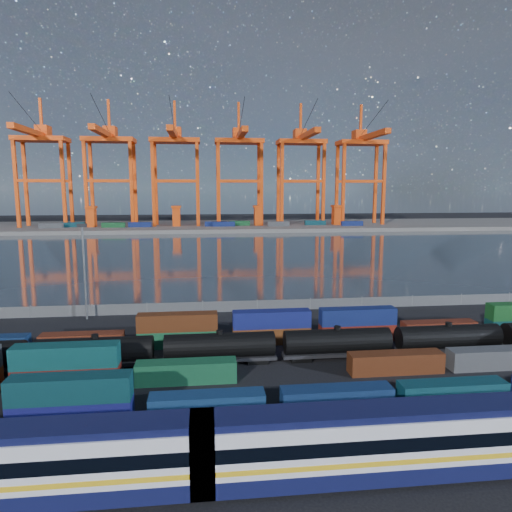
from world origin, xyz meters
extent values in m
plane|color=black|center=(0.00, 0.00, 0.00)|extent=(700.00, 700.00, 0.00)
plane|color=#2A343D|center=(0.00, 105.00, 0.01)|extent=(700.00, 700.00, 0.00)
cube|color=#514F4C|center=(0.00, 210.00, 1.00)|extent=(700.00, 70.00, 2.00)
cone|color=#1E2630|center=(-600.00, 1600.00, 210.00)|extent=(1000.00, 1000.00, 420.00)
cone|color=#1E2630|center=(-200.00, 1600.00, 260.00)|extent=(1100.00, 1100.00, 520.00)
cone|color=#1E2630|center=(200.00, 1600.00, 230.00)|extent=(1040.00, 1040.00, 460.00)
cone|color=#1E2630|center=(600.00, 1600.00, 190.00)|extent=(960.00, 960.00, 380.00)
cone|color=#1E2630|center=(950.00, 1600.00, 150.00)|extent=(840.00, 840.00, 300.00)
cube|color=silver|center=(-22.77, -21.99, 3.23)|extent=(27.82, 3.34, 4.23)
cube|color=#0F1238|center=(-22.77, -21.99, 1.00)|extent=(27.82, 3.40, 1.34)
cube|color=#0F1238|center=(-22.77, -21.99, 5.62)|extent=(27.82, 3.00, 0.56)
cube|color=gold|center=(-22.77, -21.99, 2.34)|extent=(27.84, 3.44, 0.40)
cube|color=black|center=(-22.77, -21.99, 3.67)|extent=(27.84, 3.44, 1.11)
cube|color=black|center=(-13.04, -21.99, 0.39)|extent=(3.34, 2.23, 0.78)
cube|color=silver|center=(3.23, -21.99, 3.23)|extent=(27.82, 3.34, 4.23)
cube|color=#0F1238|center=(3.23, -21.99, 1.00)|extent=(27.82, 3.40, 1.34)
cube|color=#0F1238|center=(3.23, -21.99, 5.62)|extent=(27.82, 3.00, 0.56)
cube|color=gold|center=(3.23, -21.99, 2.34)|extent=(27.84, 3.44, 0.40)
cube|color=black|center=(3.23, -21.99, 3.67)|extent=(27.84, 3.44, 1.11)
cube|color=black|center=(-6.51, -21.99, 0.39)|extent=(3.34, 2.23, 0.78)
cube|color=black|center=(12.96, -21.99, 0.39)|extent=(3.34, 2.23, 0.78)
cube|color=navy|center=(-22.30, -10.86, 1.24)|extent=(11.40, 2.32, 2.47)
cube|color=#0B363D|center=(-22.30, -10.86, 3.71)|extent=(11.40, 2.32, 2.47)
cube|color=navy|center=(-9.38, -10.86, 1.24)|extent=(11.40, 2.32, 2.47)
cube|color=navy|center=(3.72, -10.86, 1.24)|extent=(11.40, 2.32, 2.47)
cube|color=#0D3A46|center=(16.17, -10.86, 1.24)|extent=(11.40, 2.32, 2.47)
cube|color=#5C140D|center=(-25.19, -2.18, 1.26)|extent=(11.67, 2.37, 2.53)
cube|color=#0D4243|center=(-25.19, -2.18, 3.79)|extent=(11.67, 2.37, 2.53)
cube|color=#165332|center=(-11.77, -2.18, 1.26)|extent=(11.67, 2.37, 2.53)
cube|color=#552511|center=(13.71, -2.18, 1.26)|extent=(11.67, 2.37, 2.53)
cube|color=#484B4E|center=(26.58, -2.18, 1.26)|extent=(11.67, 2.37, 2.53)
cube|color=#602413|center=(-26.69, 10.14, 1.23)|extent=(11.31, 2.30, 2.45)
cube|color=#175632|center=(-13.45, 10.14, 1.23)|extent=(11.31, 2.30, 2.45)
cube|color=#542710|center=(-13.45, 10.14, 3.68)|extent=(11.31, 2.30, 2.45)
cube|color=#613013|center=(0.08, 10.14, 1.23)|extent=(11.31, 2.30, 2.45)
cube|color=navy|center=(0.08, 10.14, 3.68)|extent=(11.31, 2.30, 2.45)
cube|color=maroon|center=(13.02, 10.14, 1.23)|extent=(11.31, 2.30, 2.45)
cube|color=navy|center=(13.02, 10.14, 3.68)|extent=(11.31, 2.30, 2.45)
cube|color=#5C2012|center=(25.83, 10.14, 1.23)|extent=(11.31, 2.30, 2.45)
cube|color=black|center=(-33.82, 3.01, 0.33)|extent=(2.71, 1.95, 0.65)
cylinder|color=black|center=(-23.19, 3.01, 2.49)|extent=(14.09, 3.14, 3.14)
cylinder|color=black|center=(-23.19, 3.01, 4.23)|extent=(0.87, 0.87, 0.54)
cube|color=black|center=(-23.19, 3.01, 0.76)|extent=(14.63, 2.17, 0.43)
cube|color=black|center=(-28.07, 3.01, 0.33)|extent=(2.71, 1.95, 0.65)
cube|color=black|center=(-18.32, 3.01, 0.33)|extent=(2.71, 1.95, 0.65)
cylinder|color=black|center=(-7.69, 3.01, 2.49)|extent=(14.09, 3.14, 3.14)
cylinder|color=black|center=(-7.69, 3.01, 4.23)|extent=(0.87, 0.87, 0.54)
cube|color=black|center=(-7.69, 3.01, 0.76)|extent=(14.63, 2.17, 0.43)
cube|color=black|center=(-12.57, 3.01, 0.33)|extent=(2.71, 1.95, 0.65)
cube|color=black|center=(-2.82, 3.01, 0.33)|extent=(2.71, 1.95, 0.65)
cylinder|color=black|center=(7.81, 3.01, 2.49)|extent=(14.09, 3.14, 3.14)
cylinder|color=black|center=(7.81, 3.01, 4.23)|extent=(0.87, 0.87, 0.54)
cube|color=black|center=(7.81, 3.01, 0.76)|extent=(14.63, 2.17, 0.43)
cube|color=black|center=(2.93, 3.01, 0.33)|extent=(2.71, 1.95, 0.65)
cube|color=black|center=(12.68, 3.01, 0.33)|extent=(2.71, 1.95, 0.65)
cylinder|color=black|center=(23.31, 3.01, 2.49)|extent=(14.09, 3.14, 3.14)
cylinder|color=black|center=(23.31, 3.01, 4.23)|extent=(0.87, 0.87, 0.54)
cube|color=black|center=(23.31, 3.01, 0.76)|extent=(14.63, 2.17, 0.43)
cube|color=black|center=(18.43, 3.01, 0.33)|extent=(2.71, 1.95, 0.65)
cube|color=black|center=(28.18, 3.01, 0.33)|extent=(2.71, 1.95, 0.65)
cube|color=#595B5E|center=(0.00, 28.00, 1.00)|extent=(160.00, 0.06, 2.00)
cylinder|color=slate|center=(-40.00, 28.00, 1.10)|extent=(0.12, 0.12, 2.20)
cylinder|color=slate|center=(-30.00, 28.00, 1.10)|extent=(0.12, 0.12, 2.20)
cylinder|color=slate|center=(-20.00, 28.00, 1.10)|extent=(0.12, 0.12, 2.20)
cylinder|color=slate|center=(-10.00, 28.00, 1.10)|extent=(0.12, 0.12, 2.20)
cylinder|color=slate|center=(0.00, 28.00, 1.10)|extent=(0.12, 0.12, 2.20)
cylinder|color=slate|center=(10.00, 28.00, 1.10)|extent=(0.12, 0.12, 2.20)
cylinder|color=slate|center=(20.00, 28.00, 1.10)|extent=(0.12, 0.12, 2.20)
cylinder|color=slate|center=(30.00, 28.00, 1.10)|extent=(0.12, 0.12, 2.20)
cylinder|color=slate|center=(40.00, 28.00, 1.10)|extent=(0.12, 0.12, 2.20)
cylinder|color=slate|center=(50.00, 28.00, 1.10)|extent=(0.12, 0.12, 2.20)
cylinder|color=slate|center=(-30.00, 26.00, 8.00)|extent=(0.36, 0.36, 16.00)
cube|color=black|center=(-30.00, 26.00, 16.30)|extent=(1.60, 0.40, 0.60)
cube|color=#E74610|center=(-106.79, 198.57, 24.12)|extent=(1.72, 1.72, 48.24)
cube|color=#E74610|center=(-106.79, 211.43, 24.12)|extent=(1.72, 1.72, 48.24)
cube|color=#E74610|center=(-83.21, 198.57, 24.12)|extent=(1.72, 1.72, 48.24)
cube|color=#E74610|center=(-83.21, 211.43, 24.12)|extent=(1.72, 1.72, 48.24)
cube|color=#E74610|center=(-95.00, 198.57, 26.53)|extent=(23.59, 1.50, 1.50)
cube|color=#E74610|center=(-95.00, 211.43, 26.53)|extent=(23.59, 1.50, 1.50)
cube|color=#E74610|center=(-95.00, 205.00, 48.24)|extent=(26.80, 15.01, 2.36)
cube|color=#E74610|center=(-95.00, 192.14, 50.39)|extent=(3.22, 51.46, 2.68)
cube|color=#E74610|center=(-95.00, 209.29, 53.07)|extent=(6.43, 8.58, 5.36)
cube|color=#E74610|center=(-95.00, 207.14, 61.11)|extent=(1.29, 1.29, 17.15)
cylinder|color=black|center=(-95.00, 189.56, 57.89)|extent=(0.26, 44.13, 14.56)
cube|color=#E74610|center=(-71.79, 198.57, 24.12)|extent=(1.72, 1.72, 48.24)
cube|color=#E74610|center=(-71.79, 211.43, 24.12)|extent=(1.72, 1.72, 48.24)
cube|color=#E74610|center=(-48.21, 198.57, 24.12)|extent=(1.72, 1.72, 48.24)
cube|color=#E74610|center=(-48.21, 211.43, 24.12)|extent=(1.72, 1.72, 48.24)
cube|color=#E74610|center=(-60.00, 198.57, 26.53)|extent=(23.59, 1.50, 1.50)
cube|color=#E74610|center=(-60.00, 211.43, 26.53)|extent=(23.59, 1.50, 1.50)
cube|color=#E74610|center=(-60.00, 205.00, 48.24)|extent=(26.80, 15.01, 2.36)
cube|color=#E74610|center=(-60.00, 192.14, 50.39)|extent=(3.22, 51.46, 2.68)
cube|color=#E74610|center=(-60.00, 209.29, 53.07)|extent=(6.43, 8.58, 5.36)
cube|color=#E74610|center=(-60.00, 207.14, 61.11)|extent=(1.29, 1.29, 17.15)
cylinder|color=black|center=(-60.00, 189.56, 57.89)|extent=(0.26, 44.13, 14.56)
cube|color=#E74610|center=(-36.79, 198.57, 24.12)|extent=(1.72, 1.72, 48.24)
cube|color=#E74610|center=(-36.79, 211.43, 24.12)|extent=(1.72, 1.72, 48.24)
cube|color=#E74610|center=(-13.21, 198.57, 24.12)|extent=(1.72, 1.72, 48.24)
cube|color=#E74610|center=(-13.21, 211.43, 24.12)|extent=(1.72, 1.72, 48.24)
cube|color=#E74610|center=(-25.00, 198.57, 26.53)|extent=(23.59, 1.50, 1.50)
cube|color=#E74610|center=(-25.00, 211.43, 26.53)|extent=(23.59, 1.50, 1.50)
cube|color=#E74610|center=(-25.00, 205.00, 48.24)|extent=(26.80, 15.01, 2.36)
cube|color=#E74610|center=(-25.00, 192.14, 50.39)|extent=(3.22, 51.46, 2.68)
cube|color=#E74610|center=(-25.00, 209.29, 53.07)|extent=(6.43, 8.58, 5.36)
cube|color=#E74610|center=(-25.00, 207.14, 61.11)|extent=(1.29, 1.29, 17.15)
cylinder|color=black|center=(-25.00, 189.56, 57.89)|extent=(0.26, 44.13, 14.56)
cube|color=#E74610|center=(-1.79, 198.57, 24.12)|extent=(1.72, 1.72, 48.24)
cube|color=#E74610|center=(-1.79, 211.43, 24.12)|extent=(1.72, 1.72, 48.24)
cube|color=#E74610|center=(21.79, 198.57, 24.12)|extent=(1.72, 1.72, 48.24)
cube|color=#E74610|center=(21.79, 211.43, 24.12)|extent=(1.72, 1.72, 48.24)
cube|color=#E74610|center=(10.00, 198.57, 26.53)|extent=(23.59, 1.50, 1.50)
cube|color=#E74610|center=(10.00, 211.43, 26.53)|extent=(23.59, 1.50, 1.50)
cube|color=#E74610|center=(10.00, 205.00, 48.24)|extent=(26.80, 15.01, 2.36)
cube|color=#E74610|center=(10.00, 192.14, 50.39)|extent=(3.22, 51.46, 2.68)
cube|color=#E74610|center=(10.00, 209.29, 53.07)|extent=(6.43, 8.58, 5.36)
cube|color=#E74610|center=(10.00, 207.14, 61.11)|extent=(1.29, 1.29, 17.15)
cylinder|color=black|center=(10.00, 189.56, 57.89)|extent=(0.26, 44.13, 14.56)
cube|color=#E74610|center=(33.21, 198.57, 24.12)|extent=(1.72, 1.72, 48.24)
cube|color=#E74610|center=(33.21, 211.43, 24.12)|extent=(1.72, 1.72, 48.24)
cube|color=#E74610|center=(56.79, 198.57, 24.12)|extent=(1.72, 1.72, 48.24)
cube|color=#E74610|center=(56.79, 211.43, 24.12)|extent=(1.72, 1.72, 48.24)
cube|color=#E74610|center=(45.00, 198.57, 26.53)|extent=(23.59, 1.50, 1.50)
cube|color=#E74610|center=(45.00, 211.43, 26.53)|extent=(23.59, 1.50, 1.50)
cube|color=#E74610|center=(45.00, 205.00, 48.24)|extent=(26.80, 15.01, 2.36)
cube|color=#E74610|center=(45.00, 192.14, 50.39)|extent=(3.22, 51.46, 2.68)
cube|color=#E74610|center=(45.00, 209.29, 53.07)|extent=(6.43, 8.58, 5.36)
cube|color=#E74610|center=(45.00, 207.14, 61.11)|extent=(1.29, 1.29, 17.15)
cylinder|color=black|center=(45.00, 189.56, 57.89)|extent=(0.26, 44.13, 14.56)
cube|color=#E74610|center=(68.21, 198.57, 24.12)|extent=(1.72, 1.72, 48.24)
cube|color=#E74610|center=(68.21, 211.43, 24.12)|extent=(1.72, 1.72, 48.24)
cube|color=#E74610|center=(91.79, 198.57, 24.12)|extent=(1.72, 1.72, 48.24)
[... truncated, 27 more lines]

